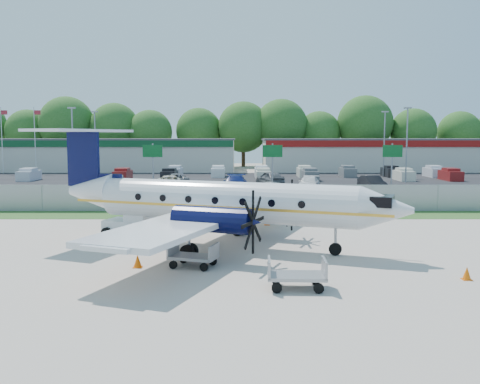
{
  "coord_description": "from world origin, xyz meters",
  "views": [
    {
      "loc": [
        -0.02,
        -26.14,
        5.68
      ],
      "look_at": [
        0.0,
        6.0,
        2.3
      ],
      "focal_mm": 40.0,
      "sensor_mm": 36.0,
      "label": 1
    }
  ],
  "objects_px": {
    "pushback_tug": "(133,225)",
    "baggage_cart_near": "(193,256)",
    "baggage_cart_far": "(297,275)",
    "aircraft": "(218,201)"
  },
  "relations": [
    {
      "from": "baggage_cart_near",
      "to": "pushback_tug",
      "type": "bearing_deg",
      "value": 120.33
    },
    {
      "from": "baggage_cart_near",
      "to": "baggage_cart_far",
      "type": "height_order",
      "value": "baggage_cart_far"
    },
    {
      "from": "pushback_tug",
      "to": "baggage_cart_far",
      "type": "height_order",
      "value": "pushback_tug"
    },
    {
      "from": "pushback_tug",
      "to": "baggage_cart_near",
      "type": "bearing_deg",
      "value": -59.67
    },
    {
      "from": "aircraft",
      "to": "pushback_tug",
      "type": "distance_m",
      "value": 5.58
    },
    {
      "from": "pushback_tug",
      "to": "baggage_cart_near",
      "type": "relative_size",
      "value": 1.41
    },
    {
      "from": "aircraft",
      "to": "baggage_cart_far",
      "type": "relative_size",
      "value": 8.88
    },
    {
      "from": "aircraft",
      "to": "baggage_cart_near",
      "type": "xyz_separation_m",
      "value": [
        -0.91,
        -4.5,
        -1.85
      ]
    },
    {
      "from": "aircraft",
      "to": "pushback_tug",
      "type": "xyz_separation_m",
      "value": [
        -4.85,
        2.24,
        -1.61
      ]
    },
    {
      "from": "baggage_cart_far",
      "to": "pushback_tug",
      "type": "bearing_deg",
      "value": 128.82
    }
  ]
}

